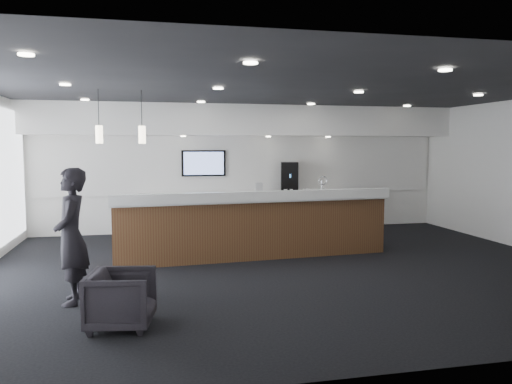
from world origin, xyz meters
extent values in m
plane|color=black|center=(0.00, 0.00, 0.00)|extent=(10.00, 10.00, 0.00)
cube|color=black|center=(0.00, 0.00, 3.00)|extent=(10.00, 8.00, 0.02)
cube|color=white|center=(0.00, 4.00, 1.50)|extent=(10.00, 0.02, 3.00)
cube|color=white|center=(0.00, 3.55, 2.65)|extent=(10.00, 0.90, 0.70)
cube|color=white|center=(0.00, 3.97, 1.60)|extent=(9.80, 0.06, 1.40)
cube|color=#97999F|center=(0.00, 3.64, 0.45)|extent=(5.00, 0.60, 0.90)
cube|color=white|center=(0.00, 3.64, 0.93)|extent=(5.06, 0.66, 0.05)
cylinder|color=silver|center=(-2.00, 3.32, 0.50)|extent=(0.60, 0.02, 0.02)
cylinder|color=silver|center=(-1.00, 3.32, 0.50)|extent=(0.60, 0.02, 0.02)
cylinder|color=silver|center=(0.00, 3.32, 0.50)|extent=(0.60, 0.02, 0.02)
cylinder|color=silver|center=(1.00, 3.32, 0.50)|extent=(0.60, 0.02, 0.02)
cylinder|color=silver|center=(2.00, 3.32, 0.50)|extent=(0.60, 0.02, 0.02)
cube|color=black|center=(-1.00, 3.91, 1.65)|extent=(1.05, 0.07, 0.62)
cube|color=blue|center=(-1.00, 3.87, 1.65)|extent=(0.95, 0.01, 0.54)
cylinder|color=#FFEEC6|center=(-2.40, 0.80, 2.25)|extent=(0.12, 0.12, 0.30)
cylinder|color=#FFEEC6|center=(-3.10, 0.80, 2.25)|extent=(0.12, 0.12, 0.30)
cube|color=#502E1A|center=(-0.42, 0.98, 0.53)|extent=(5.09, 1.05, 1.05)
cube|color=white|center=(-0.42, 0.98, 1.08)|extent=(5.18, 1.13, 0.06)
cube|color=white|center=(-0.39, 0.59, 1.17)|extent=(5.13, 0.46, 0.18)
cylinder|color=silver|center=(0.99, 1.17, 1.25)|extent=(0.04, 0.04, 0.28)
torus|color=silver|center=(0.99, 1.11, 1.39)|extent=(0.19, 0.04, 0.19)
cube|color=black|center=(1.07, 3.72, 1.31)|extent=(0.51, 0.55, 0.72)
cube|color=silver|center=(1.07, 3.47, 0.96)|extent=(0.26, 0.12, 0.02)
cube|color=silver|center=(0.27, 3.52, 1.07)|extent=(0.18, 0.05, 0.25)
cube|color=silver|center=(1.19, 3.52, 1.06)|extent=(0.16, 0.03, 0.21)
imported|color=black|center=(-2.65, -2.27, 0.33)|extent=(0.83, 0.81, 0.66)
imported|color=black|center=(-3.32, -1.21, 0.89)|extent=(0.44, 0.66, 1.78)
imported|color=white|center=(1.90, 3.50, 0.99)|extent=(0.09, 0.09, 0.08)
imported|color=white|center=(1.76, 3.50, 0.99)|extent=(0.12, 0.12, 0.08)
imported|color=white|center=(1.62, 3.50, 0.99)|extent=(0.11, 0.11, 0.08)
imported|color=white|center=(1.48, 3.50, 0.99)|extent=(0.11, 0.11, 0.08)
imported|color=white|center=(1.34, 3.50, 0.99)|extent=(0.12, 0.12, 0.08)
imported|color=white|center=(1.20, 3.50, 0.99)|extent=(0.10, 0.10, 0.08)
imported|color=white|center=(1.06, 3.50, 0.99)|extent=(0.12, 0.12, 0.08)
imported|color=white|center=(0.92, 3.50, 0.99)|extent=(0.10, 0.10, 0.08)
camera|label=1|loc=(-2.35, -7.98, 2.06)|focal=35.00mm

